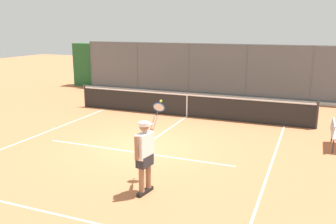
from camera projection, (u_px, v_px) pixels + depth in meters
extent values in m
plane|color=#B76B42|center=(143.00, 146.00, 11.61)|extent=(60.00, 60.00, 0.00)
cube|color=white|center=(47.00, 212.00, 7.51)|extent=(7.98, 0.05, 0.01)
cube|color=white|center=(135.00, 152.00, 11.09)|extent=(6.22, 0.05, 0.01)
cube|color=white|center=(271.00, 165.00, 10.03)|extent=(0.05, 8.81, 0.01)
cube|color=white|center=(41.00, 134.00, 12.94)|extent=(0.05, 8.81, 0.01)
cube|color=white|center=(165.00, 131.00, 13.27)|extent=(0.05, 4.85, 0.01)
cylinder|color=#565B60|center=(312.00, 75.00, 17.73)|extent=(0.07, 0.07, 2.86)
cylinder|color=#565B60|center=(246.00, 72.00, 18.90)|extent=(0.07, 0.07, 2.86)
cylinder|color=#565B60|center=(189.00, 69.00, 20.06)|extent=(0.07, 0.07, 2.86)
cylinder|color=#565B60|center=(137.00, 67.00, 21.22)|extent=(0.07, 0.07, 2.86)
cylinder|color=#565B60|center=(91.00, 65.00, 22.38)|extent=(0.07, 0.07, 2.86)
cylinder|color=#565B60|center=(217.00, 44.00, 19.15)|extent=(15.89, 0.05, 0.05)
cube|color=#565B60|center=(217.00, 71.00, 19.48)|extent=(15.89, 0.02, 2.86)
cube|color=#235B2D|center=(220.00, 71.00, 20.08)|extent=(18.89, 0.90, 2.70)
cube|color=silver|center=(215.00, 96.00, 19.63)|extent=(16.89, 0.18, 0.15)
cylinder|color=#2D2D2D|center=(317.00, 115.00, 13.46)|extent=(0.09, 0.09, 1.07)
cylinder|color=#2D2D2D|center=(85.00, 96.00, 17.20)|extent=(0.09, 0.09, 1.07)
cube|color=black|center=(187.00, 106.00, 15.35)|extent=(10.15, 0.02, 0.91)
cube|color=white|center=(187.00, 95.00, 15.24)|extent=(10.15, 0.04, 0.05)
cube|color=white|center=(187.00, 106.00, 15.35)|extent=(0.05, 0.04, 0.91)
cube|color=black|center=(142.00, 194.00, 8.25)|extent=(0.15, 0.27, 0.09)
cylinder|color=#8C664C|center=(141.00, 176.00, 8.15)|extent=(0.13, 0.13, 0.79)
cube|color=black|center=(149.00, 189.00, 8.47)|extent=(0.15, 0.27, 0.09)
cylinder|color=#8C664C|center=(148.00, 172.00, 8.37)|extent=(0.13, 0.13, 0.79)
cube|color=#28282D|center=(145.00, 161.00, 8.18)|extent=(0.29, 0.44, 0.26)
cube|color=white|center=(144.00, 145.00, 8.10)|extent=(0.29, 0.52, 0.57)
cylinder|color=#8C664C|center=(136.00, 148.00, 7.85)|extent=(0.08, 0.08, 0.53)
cylinder|color=#8C664C|center=(154.00, 123.00, 8.41)|extent=(0.13, 0.39, 0.29)
sphere|color=#8C664C|center=(144.00, 127.00, 8.00)|extent=(0.22, 0.22, 0.22)
cylinder|color=white|center=(144.00, 124.00, 7.98)|extent=(0.29, 0.29, 0.08)
cube|color=white|center=(147.00, 124.00, 8.09)|extent=(0.22, 0.22, 0.02)
cylinder|color=black|center=(157.00, 114.00, 8.60)|extent=(0.05, 0.17, 0.13)
torus|color=#28569E|center=(159.00, 107.00, 8.75)|extent=(0.32, 0.22, 0.26)
cylinder|color=silver|center=(159.00, 107.00, 8.75)|extent=(0.26, 0.17, 0.21)
sphere|color=#C1D138|center=(161.00, 101.00, 8.89)|extent=(0.07, 0.07, 0.07)
cube|color=#B7B7BC|center=(333.00, 127.00, 11.40)|extent=(0.09, 1.30, 0.36)
cylinder|color=#333338|center=(333.00, 146.00, 10.95)|extent=(0.04, 0.04, 0.44)
cylinder|color=#333338|center=(332.00, 135.00, 12.03)|extent=(0.04, 0.04, 0.44)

